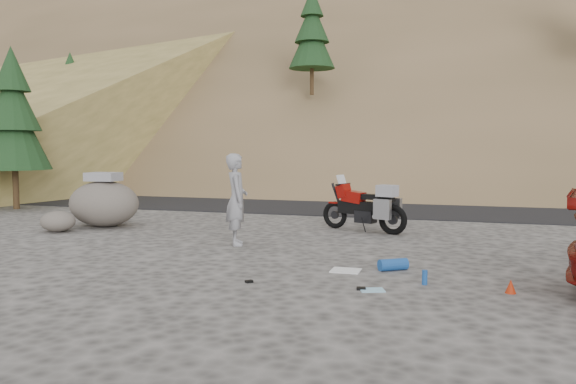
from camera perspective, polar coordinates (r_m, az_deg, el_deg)
name	(u,v)px	position (r m, az deg, el deg)	size (l,w,h in m)	color
ground	(322,255)	(10.07, 3.47, -6.41)	(140.00, 140.00, 0.00)	#413F3C
road	(389,206)	(18.84, 10.18, -1.38)	(120.00, 7.00, 0.05)	black
hillside	(439,41)	(51.35, 15.07, 14.61)	(120.00, 73.00, 46.72)	brown
conifer_verge	(13,116)	(19.47, -26.14, 6.94)	(2.20, 2.20, 5.04)	#352413
motorcycle	(367,207)	(12.87, 8.04, -1.57)	(2.09, 1.06, 1.30)	black
man	(237,245)	(11.16, -5.21, -5.35)	(0.66, 0.43, 1.80)	gray
boulder	(104,203)	(14.31, -18.18, -1.09)	(1.88, 1.66, 1.29)	#544F48
small_rock	(58,221)	(13.81, -22.34, -2.78)	(0.89, 0.83, 0.48)	#544F48
gear_white_cloth	(346,270)	(8.82, 5.88, -7.93)	(0.44, 0.39, 0.01)	white
gear_blue_mat	(393,265)	(8.95, 10.63, -7.26)	(0.18, 0.18, 0.46)	#194996
gear_bottle	(425,277)	(8.12, 13.72, -8.43)	(0.07, 0.07, 0.21)	#194996
gear_funnel	(511,286)	(8.01, 21.69, -8.90)	(0.14, 0.14, 0.18)	#AD270B
gear_glove_a	(361,289)	(7.71, 7.44, -9.70)	(0.12, 0.09, 0.03)	black
gear_glove_b	(249,281)	(8.05, -3.98, -9.05)	(0.10, 0.08, 0.03)	black
gear_blue_cloth	(372,290)	(7.70, 8.54, -9.81)	(0.32, 0.23, 0.01)	#92C8E2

